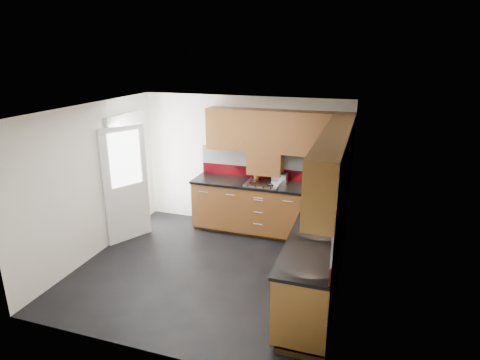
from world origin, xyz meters
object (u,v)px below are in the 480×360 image
(utensil_pot, at_px, (257,175))
(toaster, at_px, (280,178))
(gas_hob, at_px, (263,183))
(food_processor, at_px, (331,197))

(utensil_pot, height_order, toaster, utensil_pot)
(gas_hob, height_order, utensil_pot, utensil_pot)
(utensil_pot, relative_size, toaster, 1.45)
(food_processor, bearing_deg, utensil_pot, 149.36)
(gas_hob, xyz_separation_m, utensil_pot, (-0.16, 0.17, 0.07))
(toaster, height_order, food_processor, food_processor)
(utensil_pot, relative_size, food_processor, 1.36)
(gas_hob, relative_size, utensil_pot, 1.54)
(utensil_pot, bearing_deg, gas_hob, -46.69)
(gas_hob, height_order, food_processor, food_processor)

